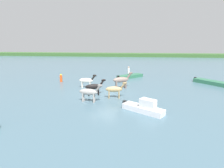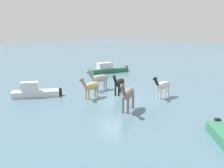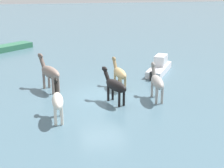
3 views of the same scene
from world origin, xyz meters
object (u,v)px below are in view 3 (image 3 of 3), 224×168
horse_lead (58,100)px  horse_dark_mare (157,82)px  horse_dun_straggler (119,73)px  boat_dinghy_port (159,68)px  horse_rear_stallion (50,72)px  horse_mid_herd (115,85)px  boat_tender_starboard (7,49)px

horse_lead → horse_dark_mare: size_ratio=0.94×
horse_lead → horse_dun_straggler: (3.86, -3.75, -0.02)m
horse_dun_straggler → boat_dinghy_port: horse_dun_straggler is taller
horse_rear_stallion → boat_dinghy_port: (2.29, -7.45, -0.79)m
horse_mid_herd → boat_tender_starboard: horse_mid_herd is taller
horse_lead → horse_dark_mare: bearing=-72.5°
horse_lead → boat_dinghy_port: 9.79m
horse_mid_herd → horse_dark_mare: size_ratio=0.94×
horse_rear_stallion → boat_tender_starboard: bearing=-7.6°
horse_dark_mare → boat_dinghy_port: size_ratio=0.67×
horse_dun_straggler → horse_mid_herd: 2.39m
horse_lead → horse_dun_straggler: horse_lead is taller
horse_dun_straggler → boat_dinghy_port: 4.45m
horse_lead → horse_mid_herd: horse_mid_herd is taller
boat_tender_starboard → horse_mid_herd: bearing=-106.0°
boat_dinghy_port → boat_tender_starboard: 14.72m
horse_mid_herd → horse_rear_stallion: horse_rear_stallion is taller
horse_dun_straggler → horse_dark_mare: size_ratio=0.94×
horse_rear_stallion → boat_tender_starboard: 12.56m
horse_dark_mare → boat_tender_starboard: bearing=37.8°
horse_mid_herd → horse_dark_mare: bearing=-110.9°
horse_lead → horse_mid_herd: (1.59, -3.00, 0.01)m
horse_dun_straggler → horse_mid_herd: (-2.27, 0.75, 0.02)m
horse_dark_mare → boat_tender_starboard: horse_dark_mare is taller
horse_dun_straggler → horse_lead: bearing=128.6°
horse_lead → horse_rear_stallion: horse_rear_stallion is taller
horse_mid_herd → boat_tender_starboard: size_ratio=0.48×
horse_mid_herd → boat_tender_starboard: bearing=3.8°
horse_lead → horse_mid_herd: size_ratio=1.01×
boat_dinghy_port → horse_dark_mare: bearing=-168.1°
horse_lead → horse_rear_stallion: (4.30, 0.25, 0.15)m
horse_rear_stallion → boat_dinghy_port: horse_rear_stallion is taller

